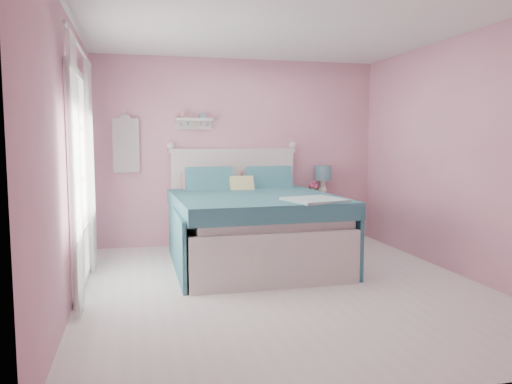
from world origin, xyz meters
name	(u,v)px	position (x,y,z in m)	size (l,w,h in m)	color
floor	(284,286)	(0.00, 0.00, 0.00)	(4.50, 4.50, 0.00)	silver
room_shell	(285,129)	(0.00, 0.00, 1.58)	(4.50, 4.50, 4.50)	#C67D96
bed	(251,226)	(-0.09, 1.08, 0.43)	(1.89, 2.36, 1.35)	silver
nightstand	(320,220)	(1.15, 2.02, 0.32)	(0.43, 0.43, 0.63)	beige
table_lamp	(323,175)	(1.23, 2.13, 0.96)	(0.24, 0.24, 0.48)	white
vase	(314,194)	(1.06, 2.05, 0.70)	(0.15, 0.15, 0.15)	silver
teacup	(319,197)	(1.08, 1.90, 0.66)	(0.09, 0.09, 0.07)	#CF8BA1
roses	(314,186)	(1.06, 2.05, 0.82)	(0.14, 0.11, 0.12)	#DA4A81
wall_shelf	(194,121)	(-0.64, 2.19, 1.73)	(0.50, 0.15, 0.25)	silver
hanging_dress	(126,145)	(-1.55, 2.18, 1.40)	(0.34, 0.03, 0.72)	white
french_door	(79,181)	(-1.97, 0.40, 1.07)	(0.04, 1.32, 2.16)	silver
curtain_near	(75,176)	(-1.92, -0.34, 1.18)	(0.04, 0.40, 2.32)	white
curtain_far	(91,166)	(-1.92, 1.14, 1.18)	(0.04, 0.40, 2.32)	white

